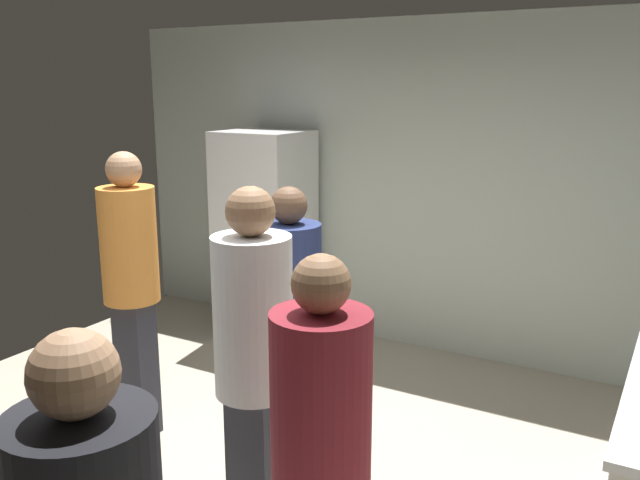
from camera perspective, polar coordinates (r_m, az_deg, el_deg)
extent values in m
cube|color=beige|center=(5.59, 6.87, 4.52)|extent=(5.32, 0.06, 2.70)
cube|color=white|center=(5.80, -4.72, 0.38)|extent=(0.70, 0.65, 1.80)
cube|color=#262628|center=(5.40, -4.93, 0.36)|extent=(0.03, 0.03, 0.60)
cylinder|color=#8C5919|center=(2.75, -23.84, -18.00)|extent=(0.06, 0.06, 0.15)
cylinder|color=#8C5919|center=(2.70, -24.07, -15.89)|extent=(0.02, 0.02, 0.08)
cylinder|color=white|center=(2.70, -19.23, -18.71)|extent=(0.08, 0.08, 0.11)
cylinder|color=white|center=(2.86, -5.75, -6.48)|extent=(0.36, 0.36, 0.70)
sphere|color=#8C6647|center=(2.74, -5.97, 2.45)|extent=(0.21, 0.21, 0.21)
cube|color=#2D2D38|center=(4.43, -15.36, -10.46)|extent=(0.22, 0.17, 0.89)
cylinder|color=orange|center=(4.18, -16.02, -0.40)|extent=(0.34, 0.34, 0.70)
sphere|color=tan|center=(4.10, -16.42, 5.82)|extent=(0.21, 0.21, 0.21)
sphere|color=tan|center=(1.54, -20.27, -10.67)|extent=(0.20, 0.20, 0.20)
cylinder|color=maroon|center=(2.28, 0.09, -13.98)|extent=(0.44, 0.44, 0.65)
sphere|color=#8C6647|center=(2.12, 0.09, -3.77)|extent=(0.19, 0.19, 0.19)
cube|color=#2D2D38|center=(3.82, -2.51, -14.43)|extent=(0.28, 0.26, 0.82)
cylinder|color=navy|center=(3.54, -2.63, -3.79)|extent=(0.46, 0.46, 0.65)
sphere|color=brown|center=(3.44, -2.70, 2.98)|extent=(0.20, 0.20, 0.20)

